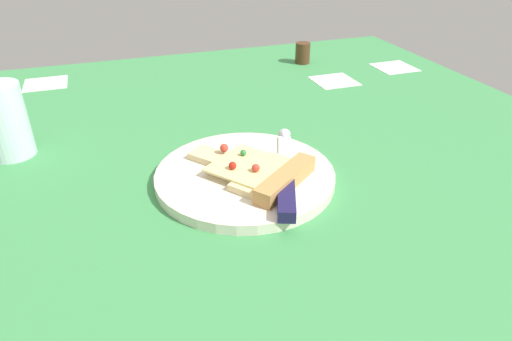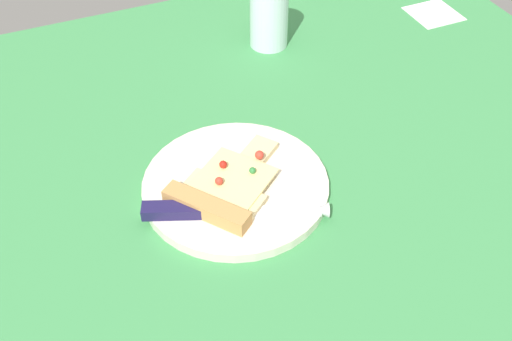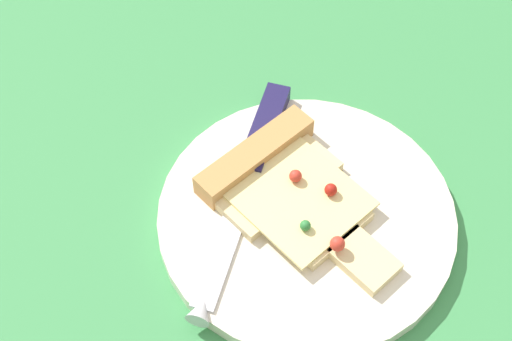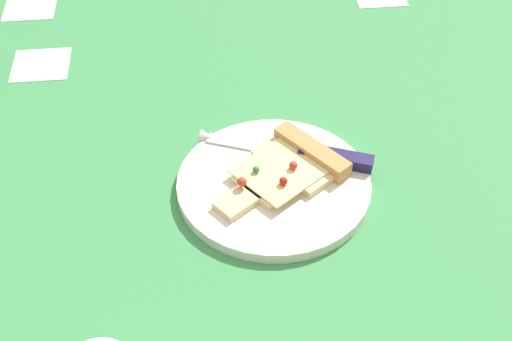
{
  "view_description": "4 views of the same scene",
  "coord_description": "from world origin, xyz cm",
  "px_view_note": "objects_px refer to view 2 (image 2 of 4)",
  "views": [
    {
      "loc": [
        -20.53,
        -60.75,
        33.88
      ],
      "look_at": [
        -3.19,
        -10.91,
        3.02
      ],
      "focal_mm": 31.8,
      "sensor_mm": 36.0,
      "label": 1
    },
    {
      "loc": [
        51.74,
        -29.31,
        60.25
      ],
      "look_at": [
        -2.83,
        -5.56,
        3.57
      ],
      "focal_mm": 43.27,
      "sensor_mm": 36.0,
      "label": 2
    },
    {
      "loc": [
        3.52,
        24.39,
        54.31
      ],
      "look_at": [
        0.08,
        -11.97,
        2.83
      ],
      "focal_mm": 51.51,
      "sensor_mm": 36.0,
      "label": 3
    },
    {
      "loc": [
        -69.71,
        0.98,
        65.7
      ],
      "look_at": [
        -3.57,
        -5.83,
        3.26
      ],
      "focal_mm": 49.82,
      "sensor_mm": 36.0,
      "label": 4
    }
  ],
  "objects_px": {
    "pizza_slice": "(225,190)",
    "drinking_glass": "(269,15)",
    "plate": "(236,186)",
    "knife": "(217,210)"
  },
  "relations": [
    {
      "from": "knife",
      "to": "drinking_glass",
      "type": "bearing_deg",
      "value": 168.51
    },
    {
      "from": "plate",
      "to": "pizza_slice",
      "type": "relative_size",
      "value": 1.37
    },
    {
      "from": "pizza_slice",
      "to": "drinking_glass",
      "type": "distance_m",
      "value": 0.4
    },
    {
      "from": "plate",
      "to": "drinking_glass",
      "type": "xyz_separation_m",
      "value": [
        -0.32,
        0.19,
        0.05
      ]
    },
    {
      "from": "knife",
      "to": "drinking_glass",
      "type": "distance_m",
      "value": 0.44
    },
    {
      "from": "plate",
      "to": "knife",
      "type": "distance_m",
      "value": 0.06
    },
    {
      "from": "pizza_slice",
      "to": "knife",
      "type": "xyz_separation_m",
      "value": [
        0.03,
        -0.02,
        -0.0
      ]
    },
    {
      "from": "plate",
      "to": "drinking_glass",
      "type": "height_order",
      "value": "drinking_glass"
    },
    {
      "from": "pizza_slice",
      "to": "drinking_glass",
      "type": "height_order",
      "value": "drinking_glass"
    },
    {
      "from": "pizza_slice",
      "to": "drinking_glass",
      "type": "xyz_separation_m",
      "value": [
        -0.34,
        0.21,
        0.03
      ]
    }
  ]
}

